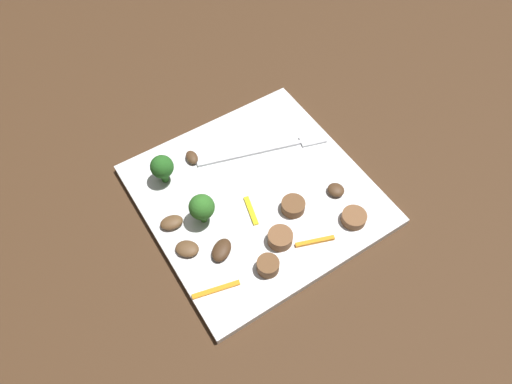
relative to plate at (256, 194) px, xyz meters
The scene contains 17 objects.
ground_plane 0.01m from the plate, ahead, with size 1.40×1.40×0.00m, color #422B19.
plate is the anchor object (origin of this frame).
fork 0.07m from the plate, 39.65° to the left, with size 0.18×0.06×0.00m.
broccoli_floret_0 0.12m from the plate, 138.00° to the left, with size 0.03×0.03×0.04m.
broccoli_floret_1 0.08m from the plate, behind, with size 0.03×0.03×0.05m.
sausage_slice_0 0.13m from the plate, 52.01° to the right, with size 0.03×0.03×0.01m, color brown.
sausage_slice_1 0.08m from the plate, 100.65° to the right, with size 0.03×0.03×0.02m, color brown.
sausage_slice_2 0.11m from the plate, 115.44° to the right, with size 0.03×0.03×0.02m, color brown.
sausage_slice_3 0.05m from the plate, 61.75° to the right, with size 0.03×0.03×0.01m, color brown.
mushroom_0 0.10m from the plate, 148.07° to the right, with size 0.03×0.02×0.01m, color #422B19.
mushroom_1 0.10m from the plate, 32.96° to the right, with size 0.02×0.02×0.01m, color #4C331E.
mushroom_2 0.11m from the plate, behind, with size 0.03×0.02×0.01m, color brown.
mushroom_3 0.10m from the plate, 115.86° to the left, with size 0.02×0.02×0.01m, color #4C331E.
mushroom_4 0.12m from the plate, 166.88° to the right, with size 0.03×0.02×0.01m, color brown.
pepper_strip_0 0.14m from the plate, 141.35° to the right, with size 0.06×0.01×0.00m, color orange.
pepper_strip_1 0.03m from the plate, 134.79° to the right, with size 0.04×0.01×0.00m, color yellow.
pepper_strip_2 0.10m from the plate, 78.58° to the right, with size 0.05×0.00×0.00m, color orange.
Camera 1 is at (-0.18, -0.28, 0.50)m, focal length 32.45 mm.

